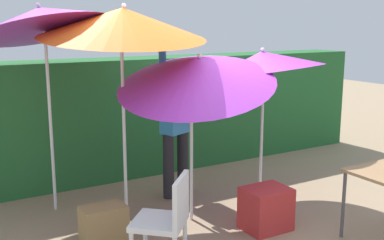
# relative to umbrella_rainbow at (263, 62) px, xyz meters

# --- Properties ---
(ground_plane) EXTENTS (24.00, 24.00, 0.00)m
(ground_plane) POSITION_rel_umbrella_rainbow_xyz_m (-1.05, -0.37, -1.71)
(ground_plane) COLOR #9E8466
(hedge_row) EXTENTS (8.00, 0.70, 1.69)m
(hedge_row) POSITION_rel_umbrella_rainbow_xyz_m (-1.05, 1.70, -0.86)
(hedge_row) COLOR #23602D
(hedge_row) RESTS_ON ground_plane
(umbrella_rainbow) EXTENTS (1.51, 1.50, 2.00)m
(umbrella_rainbow) POSITION_rel_umbrella_rainbow_xyz_m (0.00, 0.00, 0.00)
(umbrella_rainbow) COLOR silver
(umbrella_rainbow) RESTS_ON ground_plane
(umbrella_orange) EXTENTS (1.81, 1.73, 2.18)m
(umbrella_orange) POSITION_rel_umbrella_rainbow_xyz_m (-1.14, -0.29, -0.04)
(umbrella_orange) COLOR silver
(umbrella_orange) RESTS_ON ground_plane
(umbrella_yellow) EXTENTS (1.81, 1.82, 2.45)m
(umbrella_yellow) POSITION_rel_umbrella_rainbow_xyz_m (-1.75, 0.18, 0.47)
(umbrella_yellow) COLOR silver
(umbrella_yellow) RESTS_ON ground_plane
(umbrella_navy) EXTENTS (1.58, 1.54, 2.61)m
(umbrella_navy) POSITION_rel_umbrella_rainbow_xyz_m (-2.44, 0.81, 0.50)
(umbrella_navy) COLOR silver
(umbrella_navy) RESTS_ON ground_plane
(person_vendor) EXTENTS (0.54, 0.34, 1.88)m
(person_vendor) POSITION_rel_umbrella_rainbow_xyz_m (-0.94, 0.53, -0.77)
(person_vendor) COLOR black
(person_vendor) RESTS_ON ground_plane
(chair_plastic) EXTENTS (0.62, 0.62, 0.89)m
(chair_plastic) POSITION_rel_umbrella_rainbow_xyz_m (-1.93, -1.14, -1.20)
(chair_plastic) COLOR silver
(chair_plastic) RESTS_ON ground_plane
(cooler_box) EXTENTS (0.48, 0.39, 0.46)m
(cooler_box) POSITION_rel_umbrella_rainbow_xyz_m (-0.61, -0.88, -1.48)
(cooler_box) COLOR red
(cooler_box) RESTS_ON ground_plane
(crate_cardboard) EXTENTS (0.44, 0.28, 0.38)m
(crate_cardboard) POSITION_rel_umbrella_rainbow_xyz_m (-2.21, -0.30, -1.51)
(crate_cardboard) COLOR #9E7A4C
(crate_cardboard) RESTS_ON ground_plane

